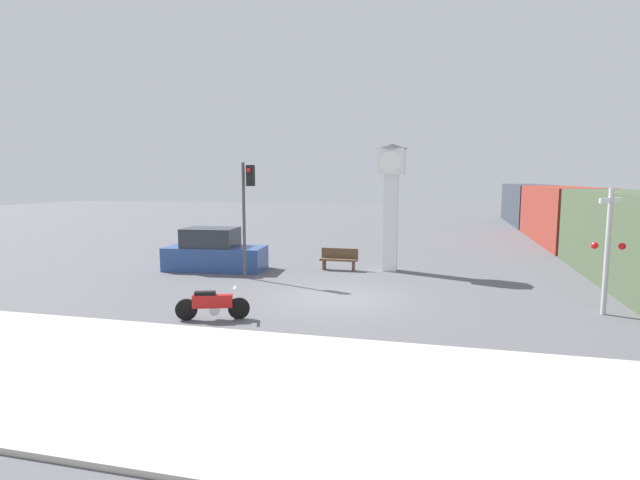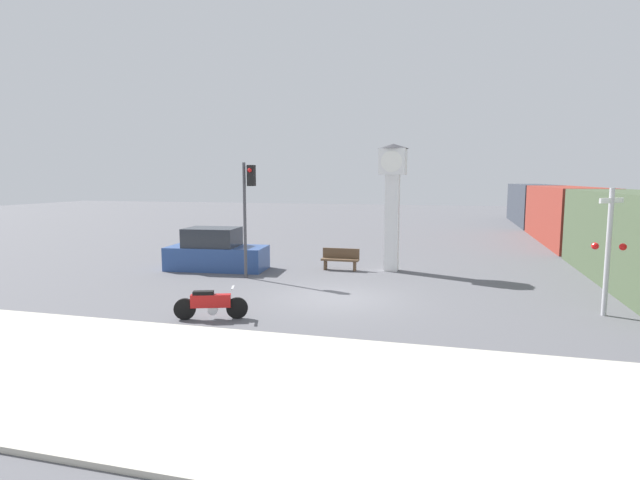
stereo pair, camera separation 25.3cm
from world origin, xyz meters
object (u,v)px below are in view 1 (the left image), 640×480
(motorcycle, at_px, (212,304))
(traffic_light, at_px, (247,200))
(railroad_crossing_signal, at_px, (608,246))
(bench, at_px, (339,259))
(freight_train, at_px, (560,214))
(clock_tower, at_px, (391,188))
(parked_car, at_px, (214,252))

(motorcycle, height_order, traffic_light, traffic_light)
(railroad_crossing_signal, height_order, bench, railroad_crossing_signal)
(motorcycle, height_order, freight_train, freight_train)
(freight_train, bearing_deg, bench, -131.35)
(motorcycle, relative_size, clock_tower, 0.37)
(traffic_light, distance_m, parked_car, 3.45)
(traffic_light, bearing_deg, motorcycle, -77.51)
(freight_train, xyz_separation_m, traffic_light, (-14.30, -15.39, 1.38))
(motorcycle, distance_m, freight_train, 24.80)
(railroad_crossing_signal, height_order, parked_car, railroad_crossing_signal)
(motorcycle, distance_m, railroad_crossing_signal, 11.26)
(bench, bearing_deg, freight_train, 48.65)
(freight_train, distance_m, bench, 17.02)
(bench, distance_m, parked_car, 5.36)
(clock_tower, bearing_deg, bench, -169.17)
(traffic_light, height_order, parked_car, traffic_light)
(motorcycle, relative_size, railroad_crossing_signal, 0.54)
(freight_train, bearing_deg, motorcycle, -121.80)
(motorcycle, xyz_separation_m, clock_tower, (3.96, 8.71, 3.07))
(clock_tower, distance_m, bench, 3.71)
(motorcycle, height_order, parked_car, parked_car)
(freight_train, relative_size, traffic_light, 8.69)
(traffic_light, relative_size, railroad_crossing_signal, 1.24)
(freight_train, height_order, bench, freight_train)
(motorcycle, relative_size, traffic_light, 0.43)
(clock_tower, height_order, railroad_crossing_signal, clock_tower)
(freight_train, bearing_deg, parked_car, -139.57)
(freight_train, height_order, traffic_light, traffic_light)
(clock_tower, height_order, freight_train, clock_tower)
(clock_tower, distance_m, traffic_light, 6.05)
(freight_train, distance_m, traffic_light, 21.06)
(traffic_light, bearing_deg, clock_tower, 30.38)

